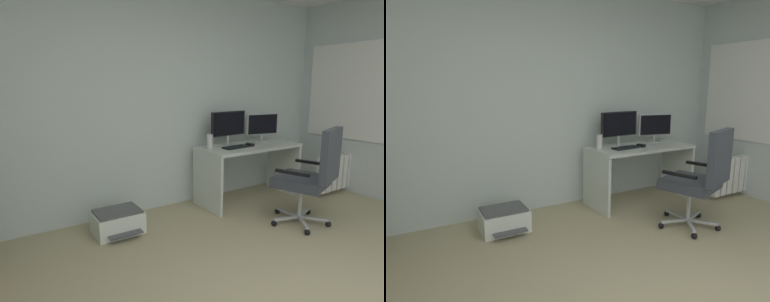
% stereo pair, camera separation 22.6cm
% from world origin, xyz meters
% --- Properties ---
extents(wall_back, '(5.41, 0.10, 2.57)m').
position_xyz_m(wall_back, '(0.00, 2.66, 1.29)').
color(wall_back, silver).
rests_on(wall_back, ground).
extents(window_pane, '(0.01, 1.27, 1.20)m').
position_xyz_m(window_pane, '(2.70, 1.76, 1.38)').
color(window_pane, white).
extents(window_frame, '(0.02, 1.35, 1.28)m').
position_xyz_m(window_frame, '(2.69, 1.76, 1.38)').
color(window_frame, white).
extents(desk, '(1.32, 0.59, 0.72)m').
position_xyz_m(desk, '(1.28, 2.22, 0.52)').
color(desk, silver).
rests_on(desk, ground).
extents(monitor_main, '(0.53, 0.18, 0.42)m').
position_xyz_m(monitor_main, '(1.05, 2.36, 0.98)').
color(monitor_main, '#B2B5B7').
rests_on(monitor_main, desk).
extents(monitor_secondary, '(0.47, 0.18, 0.37)m').
position_xyz_m(monitor_secondary, '(1.63, 2.36, 0.93)').
color(monitor_secondary, '#B2B5B7').
rests_on(monitor_secondary, desk).
extents(keyboard, '(0.35, 0.15, 0.02)m').
position_xyz_m(keyboard, '(1.02, 2.17, 0.73)').
color(keyboard, black).
rests_on(keyboard, desk).
extents(computer_mouse, '(0.08, 0.11, 0.03)m').
position_xyz_m(computer_mouse, '(1.25, 2.17, 0.74)').
color(computer_mouse, black).
rests_on(computer_mouse, desk).
extents(desktop_speaker, '(0.07, 0.07, 0.17)m').
position_xyz_m(desktop_speaker, '(0.73, 2.31, 0.81)').
color(desktop_speaker, silver).
rests_on(desktop_speaker, desk).
extents(office_chair, '(0.68, 0.70, 1.05)m').
position_xyz_m(office_chair, '(1.28, 1.27, 0.57)').
color(office_chair, '#B7BABC').
rests_on(office_chair, ground).
extents(printer, '(0.47, 0.43, 0.24)m').
position_xyz_m(printer, '(-0.48, 2.19, 0.12)').
color(printer, white).
rests_on(printer, ground).
extents(radiator, '(1.00, 0.10, 0.48)m').
position_xyz_m(radiator, '(2.61, 1.76, 0.30)').
color(radiator, white).
rests_on(radiator, ground).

